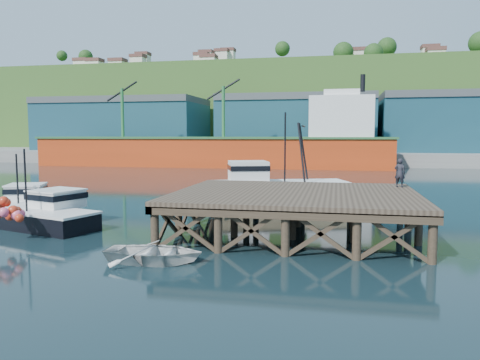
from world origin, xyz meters
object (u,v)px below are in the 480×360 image
(boat_navy, at_px, (23,205))
(dinghy, at_px, (154,252))
(boat_black, at_px, (43,213))
(dockworker, at_px, (400,173))
(trawler, at_px, (275,186))

(boat_navy, relative_size, dinghy, 1.72)
(dinghy, bearing_deg, boat_navy, 53.86)
(boat_navy, height_order, boat_black, boat_black)
(dockworker, bearing_deg, boat_navy, 28.12)
(trawler, xyz_separation_m, dockworker, (7.63, -6.12, 1.56))
(trawler, bearing_deg, dinghy, -118.31)
(dinghy, height_order, dockworker, dockworker)
(trawler, relative_size, dockworker, 6.59)
(dockworker, bearing_deg, boat_black, 35.44)
(boat_navy, height_order, trawler, trawler)
(dockworker, bearing_deg, trawler, -16.65)
(boat_black, relative_size, trawler, 0.71)
(boat_navy, xyz_separation_m, boat_black, (2.85, -2.18, 0.00))
(trawler, height_order, dockworker, trawler)
(dockworker, bearing_deg, dinghy, 65.71)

